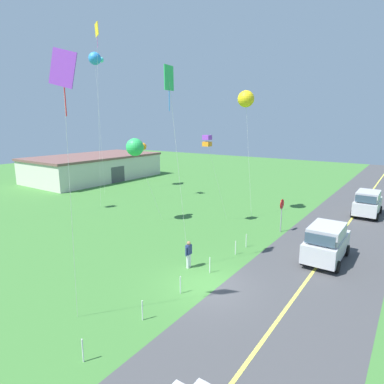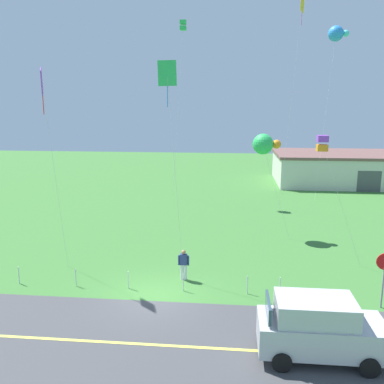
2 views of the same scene
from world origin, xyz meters
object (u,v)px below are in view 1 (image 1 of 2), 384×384
Objects in this scene: kite_green_far at (246,99)px; kite_orange_near at (95,59)px; kite_blue_mid at (136,147)px; kite_purple_back at (97,35)px; stop_sign at (282,209)px; kite_pink_drift at (207,141)px; car_parked_east_far at (368,203)px; person_adult_near at (189,253)px; warehouse_distant at (94,167)px; kite_cyan_top at (63,74)px; car_suv_foreground at (326,242)px; kite_red_low at (169,82)px.

kite_green_far is 0.68× the size of kite_orange_near.
kite_purple_back is at bearing 67.59° from kite_blue_mid.
kite_pink_drift is (-1.84, 5.54, 4.98)m from stop_sign.
car_parked_east_far is at bearing -56.95° from kite_green_far.
person_adult_near is at bearing -115.51° from kite_purple_back.
kite_cyan_top is at bearing -129.46° from warehouse_distant.
car_suv_foreground is 0.40× the size of kite_red_low.
person_adult_near is at bearing -2.20° from kite_cyan_top.
kite_orange_near reaches higher than car_suv_foreground.
car_parked_east_far is at bearing -3.41° from car_suv_foreground.
kite_red_low is (-18.65, 7.50, 8.99)m from car_parked_east_far.
stop_sign reaches higher than car_parked_east_far.
warehouse_distant is at bearing 72.67° from car_suv_foreground.
kite_purple_back reaches higher than kite_blue_mid.
car_suv_foreground is at bearing -46.71° from kite_red_low.
person_adult_near is at bearing -119.77° from warehouse_distant.
person_adult_near is 0.15× the size of kite_cyan_top.
kite_blue_mid is 0.38× the size of warehouse_distant.
car_suv_foreground is 0.61× the size of kite_pink_drift.
kite_red_low is 12.72m from kite_green_far.
car_parked_east_far is 1.72× the size of stop_sign.
kite_purple_back reaches higher than warehouse_distant.
kite_purple_back reaches higher than kite_pink_drift.
kite_pink_drift is at bearing 19.26° from kite_red_low.
kite_purple_back is at bearing 88.49° from kite_pink_drift.
kite_orange_near reaches higher than warehouse_distant.
kite_green_far reaches higher than car_parked_east_far.
kite_blue_mid is at bearing 140.89° from kite_green_far.
kite_red_low is at bearing 2.89° from kite_cyan_top.
kite_pink_drift is at bearing 167.18° from kite_green_far.
warehouse_distant is at bearing 37.55° from person_adult_near.
person_adult_near is 0.09× the size of warehouse_distant.
warehouse_distant is at bearing 76.59° from stop_sign.
kite_cyan_top is 22.36m from kite_purple_back.
kite_orange_near is at bearing -122.73° from warehouse_distant.
person_adult_near is 0.22× the size of kite_pink_drift.
kite_cyan_top is at bearing 171.52° from stop_sign.
kite_pink_drift is 0.39× the size of warehouse_distant.
stop_sign is 0.37× the size of kite_blue_mid.
warehouse_distant is (4.88, 7.58, -13.50)m from kite_orange_near.
person_adult_near is at bearing 131.94° from car_suv_foreground.
kite_blue_mid is (-1.10, 14.52, 5.12)m from car_suv_foreground.
kite_red_low is at bearing -118.75° from kite_purple_back.
kite_orange_near is at bearing 48.39° from kite_cyan_top.
kite_red_low is 34.16m from warehouse_distant.
kite_pink_drift is 0.45× the size of kite_orange_near.
kite_orange_near is (7.14, 12.90, 8.99)m from kite_blue_mid.
kite_purple_back is (-4.01, -5.30, 0.97)m from kite_orange_near.
stop_sign is 0.35× the size of kite_pink_drift.
car_parked_east_far is (12.27, -0.73, 0.00)m from car_suv_foreground.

